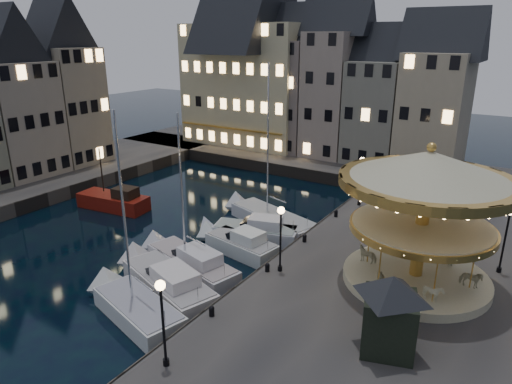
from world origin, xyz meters
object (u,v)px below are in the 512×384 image
Objects in this scene: streetlamp_c at (361,174)px; streetlamp_d at (507,231)px; motorboat_c at (188,261)px; red_fishing_boat at (115,202)px; bollard_d at (336,213)px; streetlamp_b at (281,230)px; motorboat_f at (269,218)px; motorboat_b at (165,281)px; bollard_b at (267,267)px; motorboat_e at (251,232)px; bollard_a at (212,310)px; motorboat_d at (237,244)px; carousel at (426,193)px; ticket_kiosk at (391,301)px; bollard_c at (305,238)px; streetlamp_a at (162,311)px; motorboat_a at (134,307)px.

streetlamp_d is at bearing -29.91° from streetlamp_c.
red_fishing_boat is (-13.16, 5.22, 0.01)m from motorboat_c.
red_fishing_boat is at bearing -162.46° from bollard_d.
streetlamp_b is 10.90m from motorboat_f.
motorboat_b is at bearing -108.71° from streetlamp_c.
bollard_d is at bearing 90.00° from bollard_b.
motorboat_b and motorboat_e have the same top height.
bollard_a is at bearing -90.00° from bollard_b.
streetlamp_d is at bearing 14.12° from motorboat_d.
carousel is at bearing 48.98° from bollard_a.
bollard_d is 14.87m from motorboat_b.
motorboat_e is 0.79× the size of carousel.
streetlamp_b is 1.00× the size of streetlamp_d.
ticket_kiosk reaches higher than streetlamp_c.
bollard_c is at bearing -93.81° from streetlamp_c.
ticket_kiosk is (8.34, -13.76, 2.23)m from bollard_d.
bollard_c is 9.54m from carousel.
bollard_d is at bearing 44.74° from motorboat_e.
carousel reaches higher than bollard_d.
streetlamp_c is at bearing 90.00° from streetlamp_a.
streetlamp_c is at bearing 88.24° from bollard_a.
streetlamp_d is 0.61× the size of red_fishing_boat.
motorboat_c reaches higher than streetlamp_c.
streetlamp_d is 7.32× the size of bollard_c.
streetlamp_a is 7.32× the size of bollard_c.
streetlamp_b is at bearing 154.07° from ticket_kiosk.
carousel reaches higher than bollard_a.
motorboat_d reaches higher than bollard_d.
motorboat_c is at bearing -169.33° from streetlamp_b.
motorboat_a is (-5.51, -20.32, -3.48)m from streetlamp_c.
streetlamp_a is 0.49× the size of motorboat_b.
motorboat_d is at bearing -178.98° from carousel.
ticket_kiosk reaches higher than streetlamp_b.
motorboat_c reaches higher than streetlamp_b.
bollard_a is 1.00× the size of bollard_b.
motorboat_d is at bearing -165.88° from streetlamp_d.
streetlamp_d is at bearing 31.78° from streetlamp_b.
bollard_d is at bearing 165.85° from streetlamp_d.
bollard_a is at bearing -90.00° from bollard_c.
streetlamp_c is 0.37× the size of motorboat_c.
streetlamp_a is 10.00m from streetlamp_b.
motorboat_f reaches higher than motorboat_d.
red_fishing_boat is (-18.87, 4.53, -0.92)m from bollard_b.
streetlamp_c is 0.56× the size of motorboat_e.
motorboat_a is 13.98m from ticket_kiosk.
motorboat_c is (-5.71, -0.69, -0.92)m from bollard_b.
streetlamp_b is at bearing -29.03° from motorboat_d.
bollard_a is 1.00× the size of bollard_d.
motorboat_d is at bearing -160.21° from bollard_c.
bollard_c is (-0.60, 14.50, -2.41)m from streetlamp_a.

